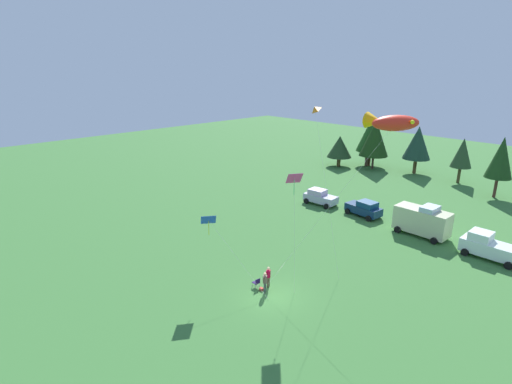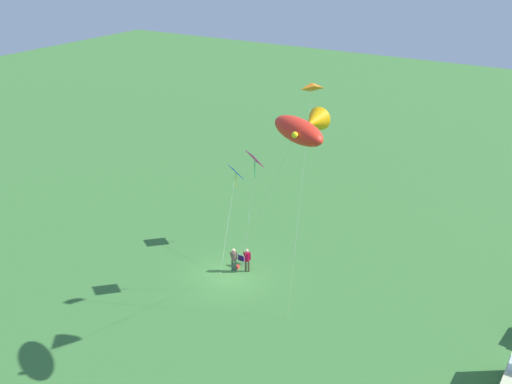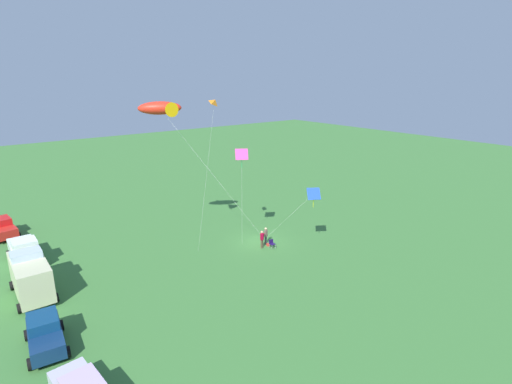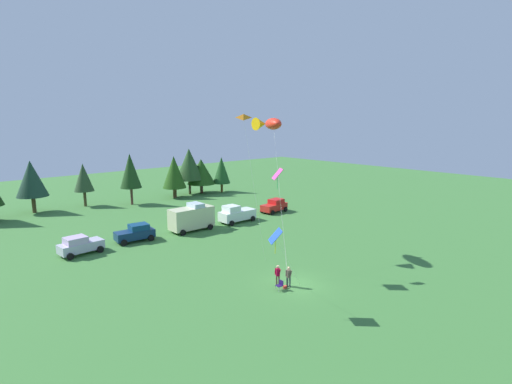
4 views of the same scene
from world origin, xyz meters
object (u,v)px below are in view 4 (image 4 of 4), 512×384
(car_navy_hatch, at_px, (136,233))
(van_camper_beige, at_px, (192,217))
(person_spectator, at_px, (278,274))
(person_kite_flyer, at_px, (289,275))
(truck_white_pickup, at_px, (236,214))
(backpack_on_grass, at_px, (285,287))
(kite_delta_orange, at_px, (244,117))
(car_silver_compact, at_px, (80,245))
(kite_diamond_blue, at_px, (276,237))
(kite_diamond_rainbow, at_px, (277,176))
(folding_chair, at_px, (280,284))
(car_red_sedan, at_px, (274,206))
(kite_large_fish, at_px, (270,124))

(car_navy_hatch, xyz_separation_m, van_camper_beige, (7.07, -0.50, 0.69))
(van_camper_beige, bearing_deg, person_spectator, -100.79)
(person_kite_flyer, distance_m, truck_white_pickup, 21.44)
(backpack_on_grass, bearing_deg, kite_delta_orange, 87.25)
(car_silver_compact, bearing_deg, truck_white_pickup, 173.36)
(van_camper_beige, distance_m, kite_diamond_blue, 23.29)
(truck_white_pickup, xyz_separation_m, kite_diamond_rainbow, (-9.18, -16.79, 7.73))
(folding_chair, relative_size, van_camper_beige, 0.15)
(backpack_on_grass, bearing_deg, folding_chair, 178.90)
(backpack_on_grass, relative_size, kite_diamond_rainbow, 0.03)
(kite_delta_orange, relative_size, kite_diamond_rainbow, 1.49)
(folding_chair, bearing_deg, car_navy_hatch, -79.03)
(van_camper_beige, distance_m, truck_white_pickup, 6.62)
(kite_diamond_blue, bearing_deg, folding_chair, 39.26)
(car_red_sedan, bearing_deg, truck_white_pickup, 179.28)
(person_kite_flyer, relative_size, car_silver_compact, 0.40)
(van_camper_beige, relative_size, kite_diamond_blue, 0.90)
(backpack_on_grass, bearing_deg, kite_large_fish, 53.91)
(car_navy_hatch, distance_m, truck_white_pickup, 13.69)
(car_navy_hatch, relative_size, truck_white_pickup, 0.87)
(person_spectator, height_order, van_camper_beige, van_camper_beige)
(person_spectator, bearing_deg, car_navy_hatch, -97.99)
(backpack_on_grass, distance_m, truck_white_pickup, 21.63)
(backpack_on_grass, xyz_separation_m, car_navy_hatch, (-3.27, 20.00, 0.84))
(person_kite_flyer, distance_m, backpack_on_grass, 0.99)
(car_silver_compact, relative_size, kite_diamond_blue, 0.72)
(car_silver_compact, xyz_separation_m, car_red_sedan, (27.64, 0.12, 0.00))
(folding_chair, xyz_separation_m, backpack_on_grass, (0.55, -0.01, -0.38))
(folding_chair, height_order, car_navy_hatch, car_navy_hatch)
(van_camper_beige, relative_size, kite_diamond_rainbow, 0.57)
(kite_delta_orange, relative_size, kite_diamond_blue, 2.32)
(kite_large_fish, relative_size, kite_diamond_blue, 2.25)
(car_navy_hatch, bearing_deg, folding_chair, -76.20)
(person_spectator, relative_size, car_silver_compact, 0.40)
(folding_chair, distance_m, kite_diamond_blue, 6.23)
(truck_white_pickup, xyz_separation_m, kite_large_fish, (-4.90, -11.44, 11.90))
(person_kite_flyer, height_order, kite_diamond_blue, kite_diamond_blue)
(folding_chair, height_order, van_camper_beige, van_camper_beige)
(car_red_sedan, bearing_deg, kite_diamond_blue, -140.69)
(folding_chair, height_order, kite_large_fish, kite_large_fish)
(truck_white_pickup, distance_m, kite_large_fish, 17.22)
(backpack_on_grass, bearing_deg, truck_white_pickup, 61.30)
(car_navy_hatch, height_order, van_camper_beige, van_camper_beige)
(car_red_sedan, distance_m, kite_diamond_blue, 31.19)
(car_navy_hatch, height_order, kite_large_fish, kite_large_fish)
(person_spectator, bearing_deg, kite_delta_orange, -111.20)
(folding_chair, relative_size, car_red_sedan, 0.19)
(car_navy_hatch, bearing_deg, car_red_sedan, 5.30)
(kite_delta_orange, bearing_deg, person_kite_flyer, -88.53)
(person_kite_flyer, distance_m, folding_chair, 1.09)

